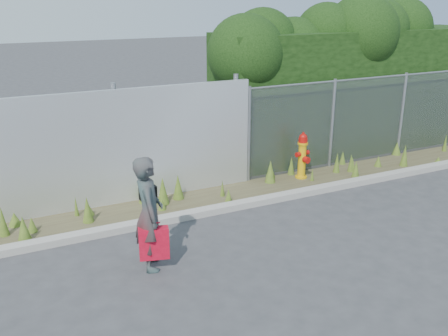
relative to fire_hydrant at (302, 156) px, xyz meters
The scene contains 10 objects.
ground 3.44m from the fire_hydrant, 129.57° to the right, with size 80.00×80.00×0.00m, color #38383A.
curb 2.36m from the fire_hydrant, 159.18° to the right, with size 16.00×0.22×0.12m, color gray.
weed_strip 2.74m from the fire_hydrant, behind, with size 16.00×1.31×0.54m.
corrugated_fence 5.46m from the fire_hydrant, behind, with size 8.50×0.21×2.30m.
chainlink_fence 2.18m from the fire_hydrant, 10.22° to the left, with size 6.50×0.07×2.05m.
hedge 2.98m from the fire_hydrant, 33.91° to the left, with size 7.64×2.15×3.84m.
fire_hydrant is the anchor object (origin of this frame).
woman 4.65m from the fire_hydrant, 152.34° to the right, with size 0.62×0.41×1.70m, color #0F605D.
red_tote_bag 4.71m from the fire_hydrant, 150.67° to the right, with size 0.43×0.16×0.56m.
black_shoulder_bag 4.55m from the fire_hydrant, 153.95° to the right, with size 0.25×0.10×0.19m.
Camera 1 is at (-3.80, -5.84, 3.80)m, focal length 40.00 mm.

